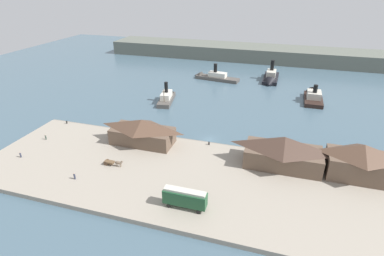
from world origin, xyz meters
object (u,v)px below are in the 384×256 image
object	(u,v)px
street_tram	(185,197)
horse_cart	(113,162)
ferry_outer_harbor	(167,97)
ferry_moored_east	(313,96)
mooring_post_east	(67,122)
ferry_moored_west	(212,77)
pedestrian_near_west_shed	(75,176)
ferry_near_quay	(270,78)
mooring_post_west	(111,129)
pedestrian_at_waters_edge	(21,155)
pedestrian_by_tram	(46,137)
ferry_shed_customs_shed	(361,161)
ferry_shed_central_terminal	(142,131)
mooring_post_center_east	(209,143)
ferry_shed_west_terminal	(283,151)

from	to	relation	value
street_tram	horse_cart	bearing A→B (deg)	156.79
ferry_outer_harbor	ferry_moored_east	bearing A→B (deg)	18.13
mooring_post_east	ferry_moored_west	bearing A→B (deg)	62.89
pedestrian_near_west_shed	ferry_near_quay	world-z (taller)	ferry_near_quay
street_tram	ferry_moored_west	world-z (taller)	ferry_moored_west
mooring_post_west	mooring_post_east	bearing A→B (deg)	178.90
pedestrian_at_waters_edge	pedestrian_by_tram	xyz separation A→B (m)	(-0.64, 10.52, 0.01)
ferry_shed_customs_shed	ferry_moored_west	xyz separation A→B (m)	(-54.16, 71.86, -4.35)
mooring_post_east	ferry_outer_harbor	bearing A→B (deg)	54.71
ferry_shed_central_terminal	ferry_near_quay	size ratio (longest dim) A/B	0.91
pedestrian_by_tram	horse_cart	bearing A→B (deg)	-13.98
pedestrian_near_west_shed	ferry_moored_west	world-z (taller)	ferry_moored_west
ferry_shed_central_terminal	ferry_near_quay	distance (m)	82.82
pedestrian_by_tram	mooring_post_east	distance (m)	11.60
ferry_shed_central_terminal	pedestrian_near_west_shed	world-z (taller)	ferry_shed_central_terminal
pedestrian_at_waters_edge	ferry_moored_west	world-z (taller)	ferry_moored_west
horse_cart	pedestrian_near_west_shed	bearing A→B (deg)	-125.96
ferry_shed_central_terminal	ferry_moored_east	xyz separation A→B (m)	(50.46, 56.66, -3.60)
street_tram	mooring_post_center_east	distance (m)	28.16
ferry_shed_customs_shed	pedestrian_at_waters_edge	world-z (taller)	ferry_shed_customs_shed
horse_cart	ferry_moored_west	distance (m)	85.46
ferry_moored_east	ferry_outer_harbor	bearing A→B (deg)	-161.87
ferry_moored_west	ferry_moored_east	bearing A→B (deg)	-17.90
street_tram	ferry_moored_east	xyz separation A→B (m)	(29.58, 80.08, -2.39)
pedestrian_at_waters_edge	ferry_moored_east	distance (m)	108.22
ferry_shed_west_terminal	mooring_post_east	world-z (taller)	ferry_shed_west_terminal
ferry_moored_east	pedestrian_by_tram	bearing A→B (deg)	-141.43
mooring_post_east	ferry_near_quay	size ratio (longest dim) A/B	0.04
pedestrian_near_west_shed	pedestrian_by_tram	distance (m)	25.77
ferry_shed_central_terminal	pedestrian_near_west_shed	size ratio (longest dim) A/B	10.74
ferry_shed_west_terminal	pedestrian_by_tram	distance (m)	69.50
ferry_shed_customs_shed	ferry_near_quay	xyz separation A→B (m)	(-26.27, 76.57, -4.15)
ferry_shed_customs_shed	ferry_outer_harbor	xyz separation A→B (m)	(-65.03, 37.98, -4.18)
ferry_shed_west_terminal	ferry_moored_west	world-z (taller)	ferry_shed_west_terminal
horse_cart	pedestrian_near_west_shed	xyz separation A→B (m)	(-5.86, -8.08, -0.15)
pedestrian_by_tram	ferry_outer_harbor	size ratio (longest dim) A/B	0.09
ferry_near_quay	mooring_post_east	bearing A→B (deg)	-130.94
pedestrian_near_west_shed	mooring_post_east	bearing A→B (deg)	130.45
horse_cart	pedestrian_at_waters_edge	xyz separation A→B (m)	(-26.32, -3.81, -0.20)
horse_cart	mooring_post_east	xyz separation A→B (m)	(-28.30, 18.23, -0.48)
mooring_post_east	ferry_moored_east	xyz separation A→B (m)	(80.94, 51.96, -0.23)
pedestrian_at_waters_edge	ferry_moored_west	distance (m)	94.75
street_tram	mooring_post_west	size ratio (longest dim) A/B	10.43
pedestrian_by_tram	ferry_moored_east	distance (m)	101.81
ferry_shed_central_terminal	ferry_outer_harbor	bearing A→B (deg)	100.52
ferry_shed_central_terminal	mooring_post_west	distance (m)	14.47
ferry_shed_west_terminal	horse_cart	world-z (taller)	ferry_shed_west_terminal
street_tram	mooring_post_center_east	bearing A→B (deg)	93.64
mooring_post_east	ferry_moored_west	size ratio (longest dim) A/B	0.04
mooring_post_west	ferry_shed_central_terminal	bearing A→B (deg)	-18.10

